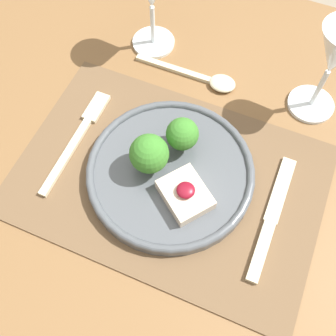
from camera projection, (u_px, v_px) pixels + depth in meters
name	position (u px, v px, depth m)	size (l,w,h in m)	color
ground_plane	(168.00, 279.00, 1.22)	(8.00, 8.00, 0.00)	gray
dining_table	(169.00, 202.00, 0.66)	(1.40, 0.91, 0.72)	brown
placemat	(169.00, 179.00, 0.58)	(0.44, 0.30, 0.00)	brown
dinner_plate	(168.00, 168.00, 0.56)	(0.24, 0.24, 0.08)	#4C5156
fork	(80.00, 134.00, 0.61)	(0.02, 0.19, 0.01)	beige
knife	(269.00, 225.00, 0.54)	(0.02, 0.19, 0.01)	beige
spoon	(207.00, 79.00, 0.66)	(0.18, 0.04, 0.01)	beige
wine_glass_near	(336.00, 57.00, 0.54)	(0.07, 0.07, 0.16)	white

